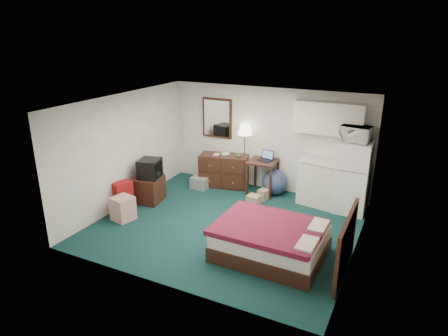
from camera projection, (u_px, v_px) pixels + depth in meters
The scene contains 25 objects.
floor at pixel (227, 225), 8.14m from camera, with size 5.00×4.50×0.01m, color black.
ceiling at pixel (227, 103), 7.31m from camera, with size 5.00×4.50×0.01m, color white.
walls at pixel (227, 167), 7.73m from camera, with size 5.01×4.51×2.50m.
mirror at pixel (217, 118), 10.03m from camera, with size 0.80×0.06×1.00m, color white, non-canonical shape.
upper_cabinets at pixel (329, 118), 8.64m from camera, with size 1.50×0.35×0.70m, color silver, non-canonical shape.
headboard at pixel (346, 244), 6.33m from camera, with size 0.06×1.56×1.00m, color black, non-canonical shape.
dresser at pixel (224, 170), 10.02m from camera, with size 1.19×0.54×0.81m, color black, non-canonical shape.
floor_lamp at pixel (244, 156), 9.82m from camera, with size 0.35×0.35×1.63m, color tan, non-canonical shape.
desk at pixel (262, 177), 9.60m from camera, with size 0.64×0.64×0.82m, color black, non-canonical shape.
exercise_ball at pixel (275, 182), 9.55m from camera, with size 0.61×0.61×0.61m, color navy.
kitchen_counter at pixel (322, 183), 8.98m from camera, with size 0.92×0.70×1.01m, color silver, non-canonical shape.
fridge at pixel (353, 177), 8.50m from camera, with size 0.65×0.65×1.57m, color white, non-canonical shape.
bed at pixel (271, 241), 6.95m from camera, with size 1.82×1.42×0.58m, color #51071E, non-canonical shape.
tv_stand at pixel (148, 189), 9.16m from camera, with size 0.59×0.64×0.59m, color black, non-canonical shape.
suitcase at pixel (123, 196), 8.72m from camera, with size 0.25×0.40×0.65m, color maroon, non-canonical shape.
retail_box at pixel (123, 208), 8.29m from camera, with size 0.40×0.40×0.50m, color beige, non-canonical shape.
file_bin at pixel (200, 183), 9.95m from camera, with size 0.41×0.31×0.29m, color gray, non-canonical shape.
cardboard_box_a at pixel (254, 200), 8.99m from camera, with size 0.28×0.24×0.24m, color #8E6A49, non-canonical shape.
cardboard_box_b at pixel (263, 194), 9.32m from camera, with size 0.20×0.24×0.24m, color #8E6A49, non-canonical shape.
laptop at pixel (265, 156), 9.44m from camera, with size 0.33×0.27×0.23m, color black, non-canonical shape.
crt_tv at pixel (150, 168), 8.99m from camera, with size 0.46×0.50×0.43m, color black, non-canonical shape.
microwave at pixel (356, 132), 8.20m from camera, with size 0.60×0.33×0.41m, color white.
book_a at pixel (214, 151), 9.90m from camera, with size 0.15×0.02×0.20m, color #8E6A49.
book_b at pixel (222, 150), 9.90m from camera, with size 0.18×0.02×0.25m, color #8E6A49.
mug at pixel (239, 155), 9.71m from camera, with size 0.13×0.10×0.13m, color #4A8837.
Camera 1 is at (3.19, -6.56, 3.80)m, focal length 32.00 mm.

